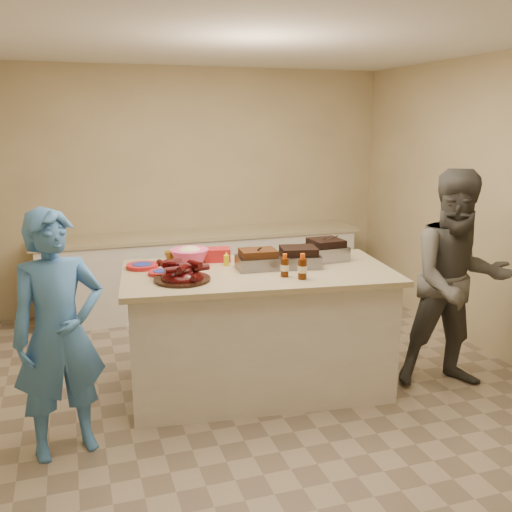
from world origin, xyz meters
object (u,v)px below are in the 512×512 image
object	(u,v)px
bbq_bottle_a	(285,277)
plastic_cup	(170,261)
island	(258,386)
bbq_bottle_b	(302,279)
coleslaw_bowl	(190,264)
roasting_pan	(326,259)
guest_blue	(69,449)
mustard_bottle	(226,266)
guest_gray	(449,383)
rib_platter	(182,281)

from	to	relation	value
bbq_bottle_a	plastic_cup	xyz separation A→B (m)	(-0.73, 0.74, 0.00)
island	bbq_bottle_b	size ratio (longest dim) A/B	10.91
coleslaw_bowl	bbq_bottle_b	bearing A→B (deg)	-44.84
roasting_pan	guest_blue	xyz separation A→B (m)	(-2.12, -0.63, -0.99)
mustard_bottle	guest_gray	distance (m)	2.08
guest_blue	plastic_cup	bearing A→B (deg)	33.91
coleslaw_bowl	mustard_bottle	world-z (taller)	coleslaw_bowl
island	coleslaw_bowl	distance (m)	1.14
rib_platter	mustard_bottle	world-z (taller)	rib_platter
roasting_pan	coleslaw_bowl	world-z (taller)	coleslaw_bowl
plastic_cup	guest_blue	world-z (taller)	plastic_cup
bbq_bottle_b	guest_gray	distance (m)	1.63
island	bbq_bottle_a	xyz separation A→B (m)	(0.13, -0.25, 0.99)
rib_platter	guest_blue	distance (m)	1.36
guest_blue	guest_gray	xyz separation A→B (m)	(3.00, 0.04, 0.00)
island	guest_blue	world-z (taller)	island
bbq_bottle_a	guest_blue	xyz separation A→B (m)	(-1.61, -0.24, -0.99)
island	rib_platter	world-z (taller)	rib_platter
mustard_bottle	guest_gray	world-z (taller)	mustard_bottle
bbq_bottle_b	coleslaw_bowl	bearing A→B (deg)	135.16
coleslaw_bowl	plastic_cup	size ratio (longest dim) A/B	3.51
bbq_bottle_a	coleslaw_bowl	bearing A→B (deg)	135.38
rib_platter	roasting_pan	bearing A→B (deg)	12.01
rib_platter	roasting_pan	xyz separation A→B (m)	(1.27, 0.27, 0.00)
rib_platter	plastic_cup	bearing A→B (deg)	88.39
bbq_bottle_b	guest_blue	distance (m)	1.97
rib_platter	bbq_bottle_a	distance (m)	0.76
mustard_bottle	plastic_cup	size ratio (longest dim) A/B	1.30
island	roasting_pan	distance (m)	1.19
plastic_cup	guest_gray	xyz separation A→B (m)	(2.12, -0.94, -0.99)
bbq_bottle_b	rib_platter	bearing A→B (deg)	164.81
island	rib_platter	size ratio (longest dim) A/B	5.05
plastic_cup	guest_gray	world-z (taller)	plastic_cup
rib_platter	coleslaw_bowl	size ratio (longest dim) A/B	1.33
island	guest_gray	bearing A→B (deg)	-9.26
bbq_bottle_b	roasting_pan	bearing A→B (deg)	49.87
roasting_pan	guest_blue	bearing A→B (deg)	-167.71
island	coleslaw_bowl	xyz separation A→B (m)	(-0.47, 0.34, 0.99)
roasting_pan	guest_gray	bearing A→B (deg)	-38.51
guest_gray	guest_blue	bearing A→B (deg)	-164.75
bbq_bottle_a	rib_platter	bearing A→B (deg)	170.37
island	bbq_bottle_a	world-z (taller)	bbq_bottle_a
guest_gray	bbq_bottle_a	bearing A→B (deg)	-173.56
rib_platter	bbq_bottle_a	xyz separation A→B (m)	(0.75, -0.13, 0.00)
rib_platter	island	bearing A→B (deg)	10.88
roasting_pan	bbq_bottle_b	distance (m)	0.65
island	plastic_cup	distance (m)	1.26
bbq_bottle_b	mustard_bottle	bearing A→B (deg)	127.52
coleslaw_bowl	guest_blue	world-z (taller)	coleslaw_bowl
coleslaw_bowl	guest_blue	distance (m)	1.63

